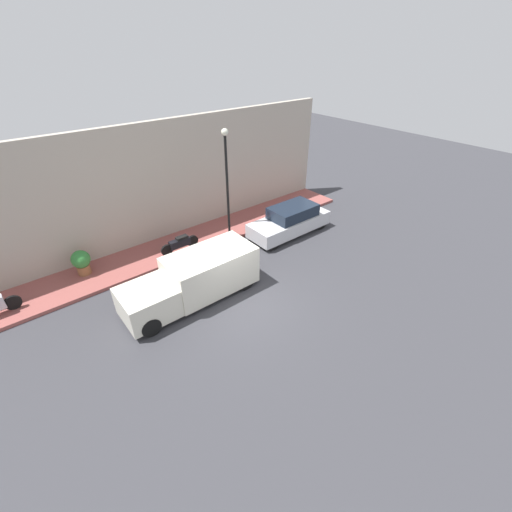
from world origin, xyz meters
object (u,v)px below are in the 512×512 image
Objects in this scene: delivery_van at (193,279)px; potted_plant at (81,261)px; motorcycle_black at (180,243)px; streetlamp at (227,173)px; parked_car at (290,221)px.

delivery_van reaches higher than potted_plant.
streetlamp is at bearing -96.57° from motorcycle_black.
potted_plant is at bearing 79.54° from streetlamp.
streetlamp is (1.47, 2.77, 2.70)m from parked_car.
potted_plant is (4.18, 2.90, -0.15)m from delivery_van.
motorcycle_black is at bearing -19.69° from delivery_van.
potted_plant reaches higher than motorcycle_black.
parked_car is at bearing -77.20° from delivery_van.
potted_plant is (1.23, 6.65, -2.64)m from streetlamp.
delivery_van is at bearing -145.22° from potted_plant.
delivery_van is at bearing 160.31° from motorcycle_black.
streetlamp is at bearing -100.46° from potted_plant.
delivery_van is 1.01× the size of streetlamp.
delivery_van is at bearing 102.80° from parked_car.
parked_car reaches higher than motorcycle_black.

